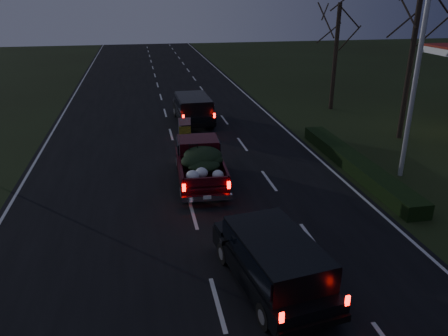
{
  "coord_description": "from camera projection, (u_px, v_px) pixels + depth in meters",
  "views": [
    {
      "loc": [
        -1.6,
        -14.04,
        7.47
      ],
      "look_at": [
        1.37,
        1.15,
        1.3
      ],
      "focal_mm": 35.0,
      "sensor_mm": 36.0,
      "label": 1
    }
  ],
  "objects": [
    {
      "name": "hedge_row",
      "position": [
        355.0,
        164.0,
        19.86
      ],
      "size": [
        1.0,
        10.0,
        0.6
      ],
      "primitive_type": "cube",
      "color": "black",
      "rests_on": "ground"
    },
    {
      "name": "rear_suv",
      "position": [
        274.0,
        258.0,
        11.56
      ],
      "size": [
        2.55,
        4.72,
        1.29
      ],
      "rotation": [
        0.0,
        0.0,
        0.15
      ],
      "color": "black",
      "rests_on": "ground"
    },
    {
      "name": "road_asphalt",
      "position": [
        193.0,
        215.0,
        15.85
      ],
      "size": [
        14.0,
        120.0,
        0.02
      ],
      "primitive_type": "cube",
      "color": "black",
      "rests_on": "ground"
    },
    {
      "name": "ground",
      "position": [
        193.0,
        215.0,
        15.85
      ],
      "size": [
        120.0,
        120.0,
        0.0
      ],
      "primitive_type": "plane",
      "color": "black",
      "rests_on": "ground"
    },
    {
      "name": "bare_tree_mid",
      "position": [
        417.0,
        18.0,
        22.11
      ],
      "size": [
        3.6,
        3.6,
        8.5
      ],
      "color": "black",
      "rests_on": "ground"
    },
    {
      "name": "light_pole",
      "position": [
        421.0,
        48.0,
        17.34
      ],
      "size": [
        0.5,
        0.9,
        9.16
      ],
      "color": "silver",
      "rests_on": "ground"
    },
    {
      "name": "pickup_truck",
      "position": [
        200.0,
        161.0,
        18.39
      ],
      "size": [
        2.06,
        4.9,
        2.53
      ],
      "rotation": [
        0.0,
        0.0,
        -0.04
      ],
      "color": "#3A0810",
      "rests_on": "ground"
    },
    {
      "name": "lead_suv",
      "position": [
        193.0,
        107.0,
        26.91
      ],
      "size": [
        2.1,
        4.82,
        1.37
      ],
      "rotation": [
        0.0,
        0.0,
        0.02
      ],
      "color": "black",
      "rests_on": "ground"
    },
    {
      "name": "bare_tree_far",
      "position": [
        338.0,
        31.0,
        28.73
      ],
      "size": [
        3.6,
        3.6,
        7.0
      ],
      "color": "black",
      "rests_on": "ground"
    }
  ]
}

